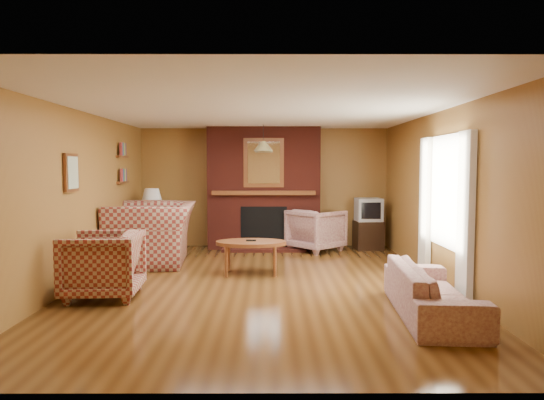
{
  "coord_description": "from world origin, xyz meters",
  "views": [
    {
      "loc": [
        0.14,
        -6.63,
        1.63
      ],
      "look_at": [
        0.16,
        0.6,
        1.13
      ],
      "focal_mm": 32.0,
      "sensor_mm": 36.0,
      "label": 1
    }
  ],
  "objects_px": {
    "coffee_table": "(251,245)",
    "side_table": "(153,238)",
    "crt_tv": "(369,210)",
    "table_lamp": "(152,204)",
    "plaid_loveseat": "(153,233)",
    "floral_armchair": "(316,230)",
    "floral_sofa": "(432,291)",
    "plaid_armchair": "(103,265)",
    "tv_stand": "(368,235)",
    "fireplace": "(264,189)"
  },
  "relations": [
    {
      "from": "coffee_table",
      "to": "side_table",
      "type": "distance_m",
      "value": 2.67
    },
    {
      "from": "coffee_table",
      "to": "crt_tv",
      "type": "relative_size",
      "value": 2.15
    },
    {
      "from": "table_lamp",
      "to": "plaid_loveseat",
      "type": "bearing_deg",
      "value": -75.97
    },
    {
      "from": "plaid_loveseat",
      "to": "table_lamp",
      "type": "xyz_separation_m",
      "value": [
        -0.25,
        1.0,
        0.42
      ]
    },
    {
      "from": "floral_armchair",
      "to": "plaid_loveseat",
      "type": "bearing_deg",
      "value": 71.49
    },
    {
      "from": "crt_tv",
      "to": "side_table",
      "type": "bearing_deg",
      "value": -175.26
    },
    {
      "from": "coffee_table",
      "to": "table_lamp",
      "type": "bearing_deg",
      "value": 136.75
    },
    {
      "from": "floral_sofa",
      "to": "crt_tv",
      "type": "xyz_separation_m",
      "value": [
        0.15,
        4.22,
        0.51
      ]
    },
    {
      "from": "plaid_armchair",
      "to": "side_table",
      "type": "distance_m",
      "value": 3.15
    },
    {
      "from": "plaid_loveseat",
      "to": "tv_stand",
      "type": "distance_m",
      "value": 4.13
    },
    {
      "from": "plaid_armchair",
      "to": "crt_tv",
      "type": "relative_size",
      "value": 1.82
    },
    {
      "from": "coffee_table",
      "to": "plaid_loveseat",
      "type": "bearing_deg",
      "value": 154.01
    },
    {
      "from": "plaid_armchair",
      "to": "side_table",
      "type": "bearing_deg",
      "value": 178.74
    },
    {
      "from": "plaid_loveseat",
      "to": "tv_stand",
      "type": "xyz_separation_m",
      "value": [
        3.9,
        1.35,
        -0.23
      ]
    },
    {
      "from": "coffee_table",
      "to": "table_lamp",
      "type": "distance_m",
      "value": 2.7
    },
    {
      "from": "side_table",
      "to": "tv_stand",
      "type": "distance_m",
      "value": 4.16
    },
    {
      "from": "fireplace",
      "to": "table_lamp",
      "type": "distance_m",
      "value": 2.18
    },
    {
      "from": "fireplace",
      "to": "table_lamp",
      "type": "xyz_separation_m",
      "value": [
        -2.1,
        -0.53,
        -0.26
      ]
    },
    {
      "from": "coffee_table",
      "to": "floral_armchair",
      "type": "bearing_deg",
      "value": 60.01
    },
    {
      "from": "table_lamp",
      "to": "side_table",
      "type": "bearing_deg",
      "value": 0.0
    },
    {
      "from": "plaid_loveseat",
      "to": "crt_tv",
      "type": "bearing_deg",
      "value": 103.73
    },
    {
      "from": "coffee_table",
      "to": "fireplace",
      "type": "bearing_deg",
      "value": 86.11
    },
    {
      "from": "plaid_armchair",
      "to": "table_lamp",
      "type": "height_order",
      "value": "table_lamp"
    },
    {
      "from": "coffee_table",
      "to": "tv_stand",
      "type": "height_order",
      "value": "tv_stand"
    },
    {
      "from": "tv_stand",
      "to": "plaid_armchair",
      "type": "bearing_deg",
      "value": -144.4
    },
    {
      "from": "floral_armchair",
      "to": "table_lamp",
      "type": "bearing_deg",
      "value": 52.42
    },
    {
      "from": "plaid_loveseat",
      "to": "floral_sofa",
      "type": "relative_size",
      "value": 0.84
    },
    {
      "from": "fireplace",
      "to": "plaid_loveseat",
      "type": "height_order",
      "value": "fireplace"
    },
    {
      "from": "side_table",
      "to": "table_lamp",
      "type": "height_order",
      "value": "table_lamp"
    },
    {
      "from": "plaid_armchair",
      "to": "tv_stand",
      "type": "height_order",
      "value": "plaid_armchair"
    },
    {
      "from": "table_lamp",
      "to": "tv_stand",
      "type": "distance_m",
      "value": 4.21
    },
    {
      "from": "plaid_armchair",
      "to": "floral_armchair",
      "type": "xyz_separation_m",
      "value": [
        2.96,
        3.35,
        -0.01
      ]
    },
    {
      "from": "floral_sofa",
      "to": "table_lamp",
      "type": "bearing_deg",
      "value": 49.97
    },
    {
      "from": "fireplace",
      "to": "floral_sofa",
      "type": "relative_size",
      "value": 1.28
    },
    {
      "from": "plaid_loveseat",
      "to": "table_lamp",
      "type": "bearing_deg",
      "value": -171.27
    },
    {
      "from": "side_table",
      "to": "table_lamp",
      "type": "bearing_deg",
      "value": 0.0
    },
    {
      "from": "floral_sofa",
      "to": "floral_armchair",
      "type": "bearing_deg",
      "value": 16.36
    },
    {
      "from": "fireplace",
      "to": "floral_armchair",
      "type": "height_order",
      "value": "fireplace"
    },
    {
      "from": "floral_sofa",
      "to": "table_lamp",
      "type": "distance_m",
      "value": 5.61
    },
    {
      "from": "plaid_loveseat",
      "to": "crt_tv",
      "type": "height_order",
      "value": "plaid_loveseat"
    },
    {
      "from": "plaid_armchair",
      "to": "table_lamp",
      "type": "bearing_deg",
      "value": 178.74
    },
    {
      "from": "fireplace",
      "to": "table_lamp",
      "type": "height_order",
      "value": "fireplace"
    },
    {
      "from": "coffee_table",
      "to": "table_lamp",
      "type": "relative_size",
      "value": 1.63
    },
    {
      "from": "plaid_loveseat",
      "to": "coffee_table",
      "type": "xyz_separation_m",
      "value": [
        1.69,
        -0.82,
        -0.06
      ]
    },
    {
      "from": "coffee_table",
      "to": "plaid_armchair",
      "type": "bearing_deg",
      "value": -143.64
    },
    {
      "from": "coffee_table",
      "to": "tv_stand",
      "type": "xyz_separation_m",
      "value": [
        2.21,
        2.17,
        -0.17
      ]
    },
    {
      "from": "plaid_loveseat",
      "to": "plaid_armchair",
      "type": "bearing_deg",
      "value": -7.97
    },
    {
      "from": "plaid_loveseat",
      "to": "floral_sofa",
      "type": "bearing_deg",
      "value": 47.18
    },
    {
      "from": "floral_sofa",
      "to": "tv_stand",
      "type": "height_order",
      "value": "tv_stand"
    },
    {
      "from": "plaid_armchair",
      "to": "floral_sofa",
      "type": "height_order",
      "value": "plaid_armchair"
    }
  ]
}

